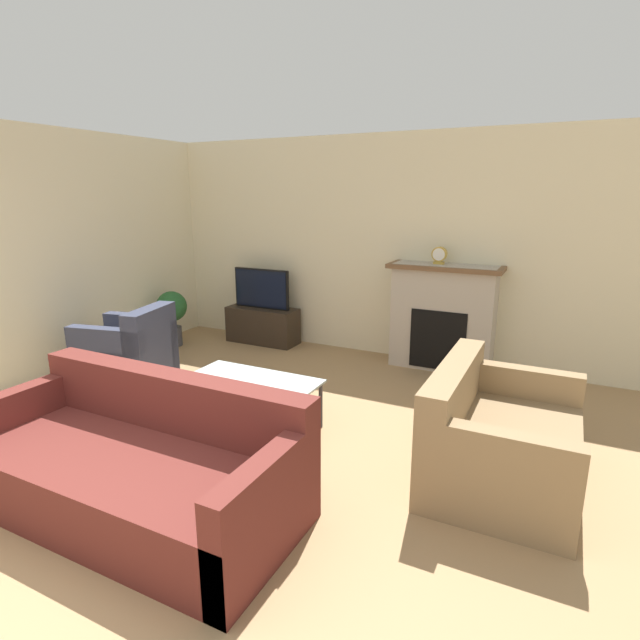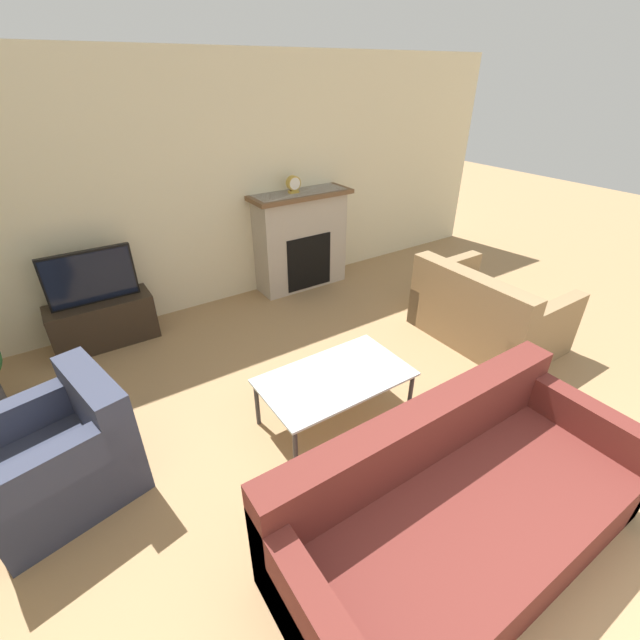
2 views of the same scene
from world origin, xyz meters
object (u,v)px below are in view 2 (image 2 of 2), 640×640
(couch_loveseat, at_px, (486,314))
(mantel_clock, at_px, (293,184))
(armchair_by_window, at_px, (63,459))
(couch_sectional, at_px, (458,511))
(coffee_table, at_px, (335,380))
(tv, at_px, (90,277))

(couch_loveseat, distance_m, mantel_clock, 2.62)
(couch_loveseat, distance_m, armchair_by_window, 3.93)
(couch_sectional, xyz_separation_m, armchair_by_window, (-1.87, 1.68, 0.02))
(coffee_table, distance_m, mantel_clock, 2.71)
(tv, xyz_separation_m, mantel_clock, (2.35, 0.08, 0.57))
(couch_loveseat, xyz_separation_m, armchair_by_window, (-3.92, 0.28, 0.01))
(tv, bearing_deg, couch_sectional, -69.57)
(couch_loveseat, bearing_deg, tv, 57.85)
(couch_loveseat, height_order, armchair_by_window, same)
(mantel_clock, bearing_deg, tv, -178.10)
(coffee_table, height_order, mantel_clock, mantel_clock)
(tv, height_order, armchair_by_window, tv)
(coffee_table, relative_size, mantel_clock, 5.89)
(couch_sectional, bearing_deg, coffee_table, 89.36)
(coffee_table, bearing_deg, tv, 120.41)
(couch_loveseat, height_order, coffee_table, couch_loveseat)
(tv, relative_size, coffee_table, 0.71)
(couch_loveseat, relative_size, mantel_clock, 6.95)
(coffee_table, xyz_separation_m, mantel_clock, (1.03, 2.33, 0.92))
(tv, height_order, couch_loveseat, tv)
(tv, xyz_separation_m, couch_sectional, (1.31, -3.51, -0.47))
(couch_sectional, relative_size, armchair_by_window, 2.21)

